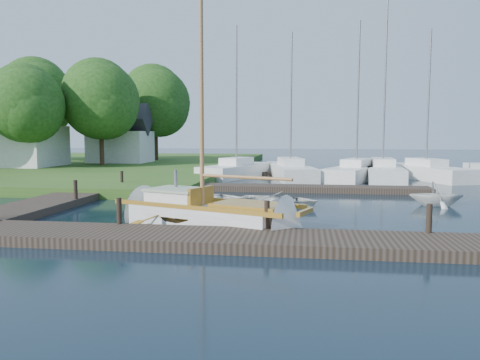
# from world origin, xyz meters

# --- Properties ---
(ground) EXTENTS (160.00, 160.00, 0.00)m
(ground) POSITION_xyz_m (0.00, 0.00, 0.00)
(ground) COLOR black
(ground) RESTS_ON ground
(near_dock) EXTENTS (18.00, 2.20, 0.30)m
(near_dock) POSITION_xyz_m (0.00, -6.00, 0.15)
(near_dock) COLOR black
(near_dock) RESTS_ON ground
(left_dock) EXTENTS (2.20, 18.00, 0.30)m
(left_dock) POSITION_xyz_m (-8.00, 2.00, 0.15)
(left_dock) COLOR black
(left_dock) RESTS_ON ground
(far_dock) EXTENTS (14.00, 1.60, 0.30)m
(far_dock) POSITION_xyz_m (2.00, 6.50, 0.15)
(far_dock) COLOR black
(far_dock) RESTS_ON ground
(pontoon) EXTENTS (30.00, 1.60, 0.30)m
(pontoon) POSITION_xyz_m (10.00, 16.00, 0.15)
(pontoon) COLOR black
(pontoon) RESTS_ON ground
(mooring_post_1) EXTENTS (0.16, 0.16, 0.80)m
(mooring_post_1) POSITION_xyz_m (-3.00, -5.00, 0.70)
(mooring_post_1) COLOR black
(mooring_post_1) RESTS_ON near_dock
(mooring_post_2) EXTENTS (0.16, 0.16, 0.80)m
(mooring_post_2) POSITION_xyz_m (1.50, -5.00, 0.70)
(mooring_post_2) COLOR black
(mooring_post_2) RESTS_ON near_dock
(mooring_post_3) EXTENTS (0.16, 0.16, 0.80)m
(mooring_post_3) POSITION_xyz_m (6.00, -5.00, 0.70)
(mooring_post_3) COLOR black
(mooring_post_3) RESTS_ON near_dock
(mooring_post_4) EXTENTS (0.16, 0.16, 0.80)m
(mooring_post_4) POSITION_xyz_m (-7.00, 0.00, 0.70)
(mooring_post_4) COLOR black
(mooring_post_4) RESTS_ON left_dock
(mooring_post_5) EXTENTS (0.16, 0.16, 0.80)m
(mooring_post_5) POSITION_xyz_m (-7.00, 5.00, 0.70)
(mooring_post_5) COLOR black
(mooring_post_5) RESTS_ON left_dock
(sailboat) EXTENTS (7.38, 4.36, 9.83)m
(sailboat) POSITION_xyz_m (-0.43, -3.53, 0.34)
(sailboat) COLOR silver
(sailboat) RESTS_ON ground
(dinghy) EXTENTS (4.69, 4.14, 0.80)m
(dinghy) POSITION_xyz_m (-1.32, -3.42, 0.40)
(dinghy) COLOR #96651C
(dinghy) RESTS_ON ground
(tender_a) EXTENTS (4.31, 3.27, 0.84)m
(tender_a) POSITION_xyz_m (-1.82, 0.74, 0.42)
(tender_a) COLOR silver
(tender_a) RESTS_ON ground
(tender_c) EXTENTS (3.91, 3.22, 0.70)m
(tender_c) POSITION_xyz_m (1.46, 1.09, 0.35)
(tender_c) COLOR silver
(tender_c) RESTS_ON ground
(tender_d) EXTENTS (2.17, 1.88, 1.14)m
(tender_d) POSITION_xyz_m (8.08, 2.20, 0.57)
(tender_d) COLOR silver
(tender_d) RESTS_ON ground
(marina_boat_0) EXTENTS (4.71, 7.51, 10.43)m
(marina_boat_0) POSITION_xyz_m (-2.23, 13.98, 0.57)
(marina_boat_0) COLOR silver
(marina_boat_0) RESTS_ON ground
(marina_boat_1) EXTENTS (3.92, 9.15, 9.91)m
(marina_boat_1) POSITION_xyz_m (1.53, 14.17, 0.56)
(marina_boat_1) COLOR silver
(marina_boat_1) RESTS_ON ground
(marina_boat_2) EXTENTS (5.00, 8.04, 10.39)m
(marina_boat_2) POSITION_xyz_m (5.94, 13.53, 0.57)
(marina_boat_2) COLOR silver
(marina_boat_2) RESTS_ON ground
(marina_boat_3) EXTENTS (2.92, 9.29, 12.37)m
(marina_boat_3) POSITION_xyz_m (7.78, 14.44, 0.58)
(marina_boat_3) COLOR silver
(marina_boat_3) RESTS_ON ground
(marina_boat_4) EXTENTS (5.08, 8.12, 9.93)m
(marina_boat_4) POSITION_xyz_m (10.61, 14.46, 0.56)
(marina_boat_4) COLOR silver
(marina_boat_4) RESTS_ON ground
(house_a) EXTENTS (6.30, 5.00, 6.29)m
(house_a) POSITION_xyz_m (-20.00, 16.00, 2.96)
(house_a) COLOR silver
(house_a) RESTS_ON shore
(house_c) EXTENTS (5.25, 4.00, 5.28)m
(house_c) POSITION_xyz_m (-14.00, 22.00, 2.58)
(house_c) COLOR silver
(house_c) RESTS_ON shore
(tree_2) EXTENTS (5.83, 5.75, 7.82)m
(tree_2) POSITION_xyz_m (-18.00, 14.05, 5.25)
(tree_2) COLOR #332114
(tree_2) RESTS_ON shore
(tree_3) EXTENTS (6.41, 6.38, 8.74)m
(tree_3) POSITION_xyz_m (-14.00, 18.05, 5.81)
(tree_3) COLOR #332114
(tree_3) RESTS_ON shore
(tree_4) EXTENTS (7.01, 7.01, 9.66)m
(tree_4) POSITION_xyz_m (-22.00, 22.05, 6.37)
(tree_4) COLOR #332114
(tree_4) RESTS_ON shore
(tree_7) EXTENTS (6.83, 6.83, 9.38)m
(tree_7) POSITION_xyz_m (-12.00, 26.05, 6.20)
(tree_7) COLOR #332114
(tree_7) RESTS_ON shore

